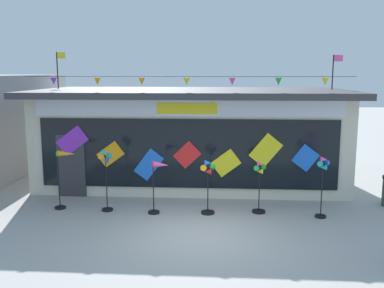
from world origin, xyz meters
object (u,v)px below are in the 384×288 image
(wind_spinner_far_left, at_px, (64,169))
(wind_spinner_center_left, at_px, (158,179))
(wind_spinner_right, at_px, (259,184))
(wind_spinner_center_right, at_px, (208,180))
(kite_shop_building, at_px, (192,135))
(wind_spinner_left, at_px, (106,171))
(wind_spinner_far_right, at_px, (323,177))

(wind_spinner_far_left, xyz_separation_m, wind_spinner_center_left, (2.77, -0.24, -0.19))
(wind_spinner_right, bearing_deg, wind_spinner_center_left, -175.07)
(wind_spinner_center_right, bearing_deg, wind_spinner_far_left, 177.47)
(wind_spinner_center_right, height_order, wind_spinner_right, wind_spinner_center_right)
(wind_spinner_far_left, height_order, wind_spinner_center_left, wind_spinner_far_left)
(wind_spinner_right, bearing_deg, wind_spinner_far_left, -179.96)
(kite_shop_building, distance_m, wind_spinner_left, 4.32)
(wind_spinner_far_right, bearing_deg, wind_spinner_center_right, 177.74)
(kite_shop_building, distance_m, wind_spinner_far_right, 5.44)
(wind_spinner_center_left, bearing_deg, wind_spinner_right, 4.93)
(kite_shop_building, bearing_deg, wind_spinner_far_right, -45.39)
(wind_spinner_far_left, relative_size, wind_spinner_left, 0.96)
(wind_spinner_center_left, distance_m, wind_spinner_far_right, 4.49)
(kite_shop_building, distance_m, wind_spinner_far_left, 4.98)
(wind_spinner_center_left, relative_size, wind_spinner_center_right, 0.97)
(wind_spinner_center_left, bearing_deg, wind_spinner_center_right, 2.36)
(kite_shop_building, bearing_deg, wind_spinner_center_right, -79.49)
(wind_spinner_left, height_order, wind_spinner_center_right, wind_spinner_left)
(kite_shop_building, height_order, wind_spinner_far_right, kite_shop_building)
(kite_shop_building, distance_m, wind_spinner_right, 4.22)
(wind_spinner_center_right, bearing_deg, kite_shop_building, 100.51)
(wind_spinner_left, bearing_deg, wind_spinner_far_left, 174.20)
(wind_spinner_far_left, bearing_deg, kite_shop_building, 45.70)
(wind_spinner_left, bearing_deg, wind_spinner_center_left, -4.27)
(wind_spinner_far_left, bearing_deg, wind_spinner_center_right, -2.53)
(wind_spinner_right, height_order, wind_spinner_far_right, wind_spinner_far_right)
(wind_spinner_far_left, distance_m, wind_spinner_far_right, 7.26)
(wind_spinner_right, bearing_deg, wind_spinner_left, -178.28)
(kite_shop_building, relative_size, wind_spinner_left, 5.96)
(wind_spinner_far_right, bearing_deg, kite_shop_building, 134.61)
(wind_spinner_center_left, bearing_deg, wind_spinner_far_left, 175.04)
(wind_spinner_far_left, height_order, wind_spinner_right, wind_spinner_far_left)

